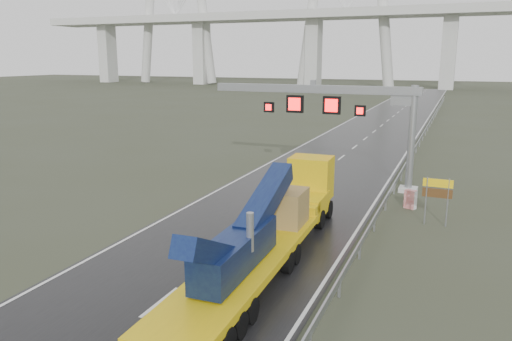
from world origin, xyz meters
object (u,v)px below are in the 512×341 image
at_px(heavy_haul_truck, 276,221).
at_px(striped_barrier, 410,199).
at_px(sign_gantry, 342,107).
at_px(exit_sign_pair, 437,193).

xyz_separation_m(heavy_haul_truck, striped_barrier, (5.08, 9.88, -1.04)).
distance_m(sign_gantry, heavy_haul_truck, 14.44).
height_order(sign_gantry, exit_sign_pair, sign_gantry).
bearing_deg(exit_sign_pair, heavy_haul_truck, -132.33).
relative_size(sign_gantry, exit_sign_pair, 5.61).
height_order(exit_sign_pair, striped_barrier, exit_sign_pair).
distance_m(heavy_haul_truck, exit_sign_pair, 9.75).
height_order(sign_gantry, heavy_haul_truck, sign_gantry).
relative_size(sign_gantry, striped_barrier, 13.00).
xyz_separation_m(exit_sign_pair, striped_barrier, (-1.57, 2.75, -1.28)).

